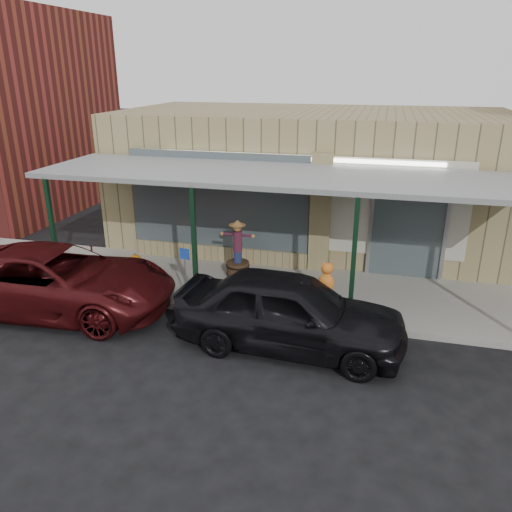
% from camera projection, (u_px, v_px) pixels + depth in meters
% --- Properties ---
extents(ground, '(120.00, 120.00, 0.00)m').
position_uv_depth(ground, '(245.00, 369.00, 9.62)').
color(ground, black).
rests_on(ground, ground).
extents(sidewalk, '(40.00, 3.20, 0.15)m').
position_uv_depth(sidewalk, '(283.00, 290.00, 12.86)').
color(sidewalk, gray).
rests_on(sidewalk, ground).
extents(storefront, '(12.00, 6.25, 4.20)m').
position_uv_depth(storefront, '(312.00, 177.00, 16.28)').
color(storefront, '#95875B').
rests_on(storefront, ground).
extents(awning, '(12.00, 3.00, 3.04)m').
position_uv_depth(awning, '(285.00, 178.00, 11.79)').
color(awning, slate).
rests_on(awning, ground).
extents(block_buildings_near, '(61.00, 8.00, 8.00)m').
position_uv_depth(block_buildings_near, '(380.00, 123.00, 16.17)').
color(block_buildings_near, maroon).
rests_on(block_buildings_near, ground).
extents(barrel_scarecrow, '(0.96, 0.65, 1.57)m').
position_uv_depth(barrel_scarecrow, '(238.00, 257.00, 13.37)').
color(barrel_scarecrow, '#4F321F').
rests_on(barrel_scarecrow, sidewalk).
extents(barrel_pumpkin, '(0.73, 0.73, 0.68)m').
position_uv_depth(barrel_pumpkin, '(136.00, 269.00, 13.39)').
color(barrel_pumpkin, '#4F321F').
rests_on(barrel_pumpkin, sidewalk).
extents(handicap_sign, '(0.27, 0.07, 1.29)m').
position_uv_depth(handicap_sign, '(185.00, 267.00, 11.95)').
color(handicap_sign, gray).
rests_on(handicap_sign, sidewalk).
extents(parked_sedan, '(4.80, 2.15, 1.63)m').
position_uv_depth(parked_sedan, '(290.00, 311.00, 10.14)').
color(parked_sedan, black).
rests_on(parked_sedan, ground).
extents(car_maroon, '(5.71, 2.96, 1.54)m').
position_uv_depth(car_maroon, '(57.00, 280.00, 11.71)').
color(car_maroon, '#460E10').
rests_on(car_maroon, ground).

